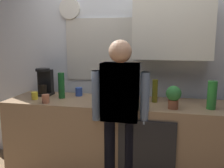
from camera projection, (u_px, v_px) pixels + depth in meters
kitchen_counter at (125, 141)px, 2.80m from camera, size 2.67×0.64×0.92m
dishwasher_panel at (146, 162)px, 2.43m from camera, size 0.56×0.02×0.83m
back_wall_assembly at (135, 59)px, 3.01m from camera, size 4.27×0.42×2.60m
coffee_maker at (44, 83)px, 3.04m from camera, size 0.20×0.20×0.33m
bottle_olive_oil at (155, 91)px, 2.68m from camera, size 0.06×0.06×0.25m
bottle_clear_soda at (212, 95)px, 2.41m from camera, size 0.09×0.09×0.28m
bottle_green_wine at (61, 85)px, 2.86m from camera, size 0.07×0.07×0.30m
bottle_amber_beer at (112, 91)px, 2.70m from camera, size 0.06×0.06×0.23m
cup_yellow_cup at (35, 96)px, 2.82m from camera, size 0.07×0.07×0.08m
cup_blue_mug at (79, 92)px, 2.99m from camera, size 0.08×0.08×0.10m
cup_terracotta_mug at (46, 99)px, 2.66m from camera, size 0.08×0.08×0.09m
mixing_bowl at (121, 101)px, 2.58m from camera, size 0.22×0.22×0.08m
potted_plant at (174, 96)px, 2.43m from camera, size 0.15×0.15×0.23m
dish_soap at (146, 95)px, 2.70m from camera, size 0.06×0.06×0.18m
person_at_sink at (120, 107)px, 2.42m from camera, size 0.57×0.22×1.60m
person_guest at (120, 107)px, 2.42m from camera, size 0.57×0.22×1.60m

